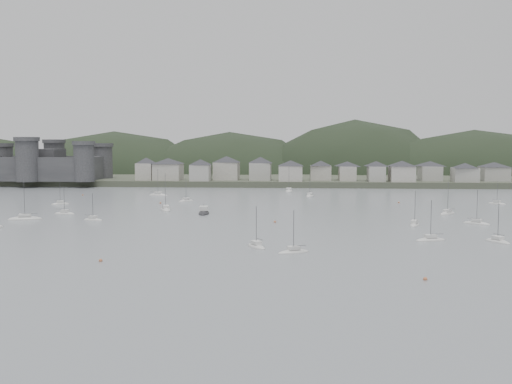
{
  "coord_description": "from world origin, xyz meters",
  "views": [
    {
      "loc": [
        13.81,
        -112.76,
        21.85
      ],
      "look_at": [
        0.0,
        75.0,
        6.0
      ],
      "focal_mm": 40.57,
      "sensor_mm": 36.0,
      "label": 1
    }
  ],
  "objects": [
    {
      "name": "far_shore_land",
      "position": [
        0.0,
        295.0,
        1.5
      ],
      "size": [
        900.0,
        250.0,
        3.0
      ],
      "primitive_type": "cube",
      "color": "#383D2D",
      "rests_on": "ground"
    },
    {
      "name": "waterfront_town",
      "position": [
        50.59,
        183.34,
        8.66
      ],
      "size": [
        451.48,
        28.46,
        12.92
      ],
      "color": "#A09C92",
      "rests_on": "far_shore_land"
    },
    {
      "name": "forested_ridge",
      "position": [
        4.83,
        269.4,
        -11.28
      ],
      "size": [
        851.55,
        103.94,
        102.57
      ],
      "color": "black",
      "rests_on": "ground"
    },
    {
      "name": "ground",
      "position": [
        0.0,
        0.0,
        0.0
      ],
      "size": [
        900.0,
        900.0,
        0.0
      ],
      "primitive_type": "plane",
      "color": "slate",
      "rests_on": "ground"
    },
    {
      "name": "moored_fleet",
      "position": [
        -5.83,
        68.98,
        0.18
      ],
      "size": [
        243.33,
        155.71,
        13.23
      ],
      "color": "beige",
      "rests_on": "ground"
    },
    {
      "name": "castle",
      "position": [
        -120.0,
        179.8,
        10.96
      ],
      "size": [
        66.0,
        43.0,
        20.0
      ],
      "color": "#343437",
      "rests_on": "far_shore_land"
    },
    {
      "name": "mooring_buoys",
      "position": [
        -4.65,
        53.27,
        0.15
      ],
      "size": [
        189.86,
        144.1,
        0.7
      ],
      "color": "#AF5F3A",
      "rests_on": "ground"
    },
    {
      "name": "motor_launch_far",
      "position": [
        -15.49,
        64.18,
        0.28
      ],
      "size": [
        3.97,
        9.35,
        4.16
      ],
      "rotation": [
        0.0,
        0.0,
        3.22
      ],
      "color": "black",
      "rests_on": "ground"
    }
  ]
}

